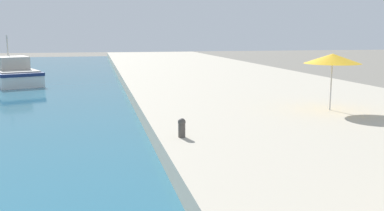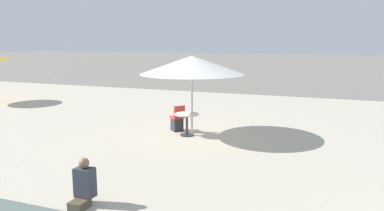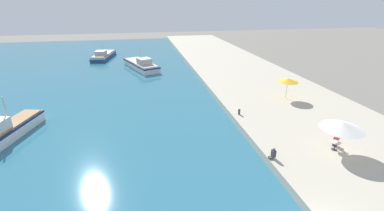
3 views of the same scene
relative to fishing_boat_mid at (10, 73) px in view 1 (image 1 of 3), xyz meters
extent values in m
cube|color=#BCB29E|center=(17.23, -4.17, -0.46)|extent=(16.00, 90.00, 0.73)
cube|color=silver|center=(-0.07, 0.17, -0.22)|extent=(6.77, 11.13, 1.14)
cube|color=navy|center=(-0.07, 0.17, 0.23)|extent=(6.86, 11.25, 0.25)
cube|color=#ADA89E|center=(-0.07, 0.17, 0.40)|extent=(6.23, 10.24, 0.10)
cube|color=#B7B2A8|center=(0.61, -1.58, 0.97)|extent=(2.89, 2.99, 1.03)
cylinder|color=#B7B2A8|center=(-0.07, 0.17, 1.83)|extent=(0.12, 0.12, 2.75)
cylinder|color=#B7B7B7|center=(17.64, -21.60, 1.04)|extent=(0.06, 0.06, 2.27)
cone|color=yellow|center=(17.64, -21.60, 2.25)|extent=(2.53, 2.53, 0.44)
cylinder|color=#4C4742|center=(10.03, -25.21, 0.13)|extent=(0.24, 0.24, 0.45)
sphere|color=#4C4742|center=(10.03, -25.21, 0.42)|extent=(0.26, 0.26, 0.26)
camera|label=1|loc=(7.31, -38.99, 3.37)|focal=40.00mm
camera|label=2|loc=(4.04, -37.97, 3.02)|focal=35.00mm
camera|label=3|loc=(0.02, -49.07, 11.43)|focal=24.00mm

